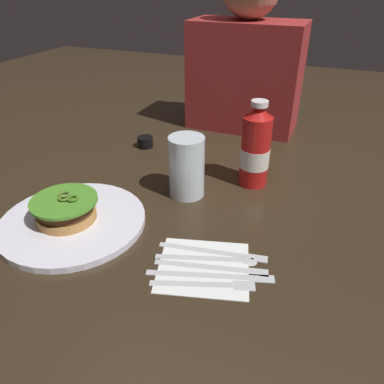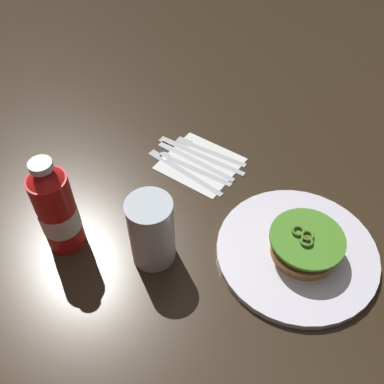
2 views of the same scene
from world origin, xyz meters
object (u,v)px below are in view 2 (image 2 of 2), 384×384
at_px(water_glass, 152,232).
at_px(steak_knife, 195,152).
at_px(fork_utensil, 204,148).
at_px(spoon_utensil, 184,163).
at_px(table_knife, 191,157).
at_px(butter_knife, 180,168).
at_px(ketchup_bottle, 57,210).
at_px(burger_sandwich, 305,245).
at_px(dinner_plate, 297,252).
at_px(napkin, 200,163).

height_order(water_glass, steak_knife, water_glass).
height_order(fork_utensil, spoon_utensil, same).
bearing_deg(table_knife, butter_knife, 105.29).
xyz_separation_m(ketchup_bottle, spoon_utensil, (0.02, -0.29, -0.09)).
distance_m(burger_sandwich, butter_knife, 0.32).
bearing_deg(dinner_plate, table_knife, -2.32).
bearing_deg(napkin, spoon_utensil, 54.07).
height_order(water_glass, table_knife, water_glass).
distance_m(napkin, fork_utensil, 0.05).
bearing_deg(table_knife, napkin, -166.38).
relative_size(dinner_plate, ketchup_bottle, 1.43).
bearing_deg(water_glass, burger_sandwich, -130.95).
relative_size(water_glass, napkin, 0.89).
bearing_deg(butter_knife, water_glass, 128.93).
distance_m(ketchup_bottle, napkin, 0.33).
xyz_separation_m(ketchup_bottle, water_glass, (-0.13, -0.11, -0.02)).
xyz_separation_m(dinner_plate, burger_sandwich, (-0.01, -0.00, 0.03)).
height_order(dinner_plate, burger_sandwich, burger_sandwich).
height_order(dinner_plate, butter_knife, dinner_plate).
height_order(burger_sandwich, fork_utensil, burger_sandwich).
height_order(ketchup_bottle, fork_utensil, ketchup_bottle).
distance_m(fork_utensil, steak_knife, 0.02).
bearing_deg(steak_knife, water_glass, 124.19).
distance_m(napkin, steak_knife, 0.03).
distance_m(water_glass, fork_utensil, 0.30).
bearing_deg(fork_utensil, dinner_plate, 170.39).
relative_size(water_glass, fork_utensil, 0.82).
bearing_deg(fork_utensil, water_glass, 121.23).
distance_m(ketchup_bottle, fork_utensil, 0.37).
bearing_deg(spoon_utensil, dinner_plate, -177.99).
relative_size(dinner_plate, water_glass, 2.09).
xyz_separation_m(dinner_plate, steak_knife, (0.32, -0.03, -0.00)).
xyz_separation_m(water_glass, butter_knife, (0.14, -0.17, -0.06)).
height_order(burger_sandwich, table_knife, burger_sandwich).
bearing_deg(table_knife, dinner_plate, 177.68).
height_order(water_glass, butter_knife, water_glass).
bearing_deg(dinner_plate, ketchup_bottle, 45.89).
bearing_deg(butter_knife, spoon_utensil, -64.76).
height_order(ketchup_bottle, butter_knife, ketchup_bottle).
relative_size(dinner_plate, table_knife, 1.48).
bearing_deg(napkin, burger_sandwich, 177.03).
bearing_deg(dinner_plate, napkin, -3.70).
bearing_deg(dinner_plate, water_glass, 50.21).
height_order(napkin, steak_knife, steak_knife).
distance_m(napkin, butter_knife, 0.05).
xyz_separation_m(napkin, table_knife, (0.02, 0.01, 0.00)).
bearing_deg(napkin, table_knife, 13.62).
height_order(ketchup_bottle, table_knife, ketchup_bottle).
distance_m(burger_sandwich, spoon_utensil, 0.32).
height_order(dinner_plate, water_glass, water_glass).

